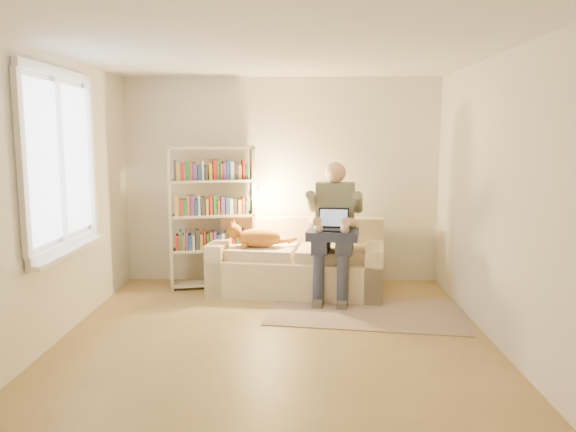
{
  "coord_description": "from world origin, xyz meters",
  "views": [
    {
      "loc": [
        0.22,
        -4.91,
        1.87
      ],
      "look_at": [
        0.1,
        1.0,
        1.03
      ],
      "focal_mm": 35.0,
      "sensor_mm": 36.0,
      "label": 1
    }
  ],
  "objects_px": {
    "sofa": "(298,265)",
    "bookshelf": "(212,210)",
    "laptop": "(338,224)",
    "person": "(334,223)",
    "cat": "(255,237)"
  },
  "relations": [
    {
      "from": "laptop",
      "to": "person",
      "type": "bearing_deg",
      "value": 109.09
    },
    {
      "from": "bookshelf",
      "to": "laptop",
      "type": "bearing_deg",
      "value": -31.63
    },
    {
      "from": "person",
      "to": "bookshelf",
      "type": "relative_size",
      "value": 0.89
    },
    {
      "from": "person",
      "to": "cat",
      "type": "distance_m",
      "value": 0.97
    },
    {
      "from": "sofa",
      "to": "person",
      "type": "height_order",
      "value": "person"
    },
    {
      "from": "sofa",
      "to": "bookshelf",
      "type": "relative_size",
      "value": 1.23
    },
    {
      "from": "sofa",
      "to": "bookshelf",
      "type": "distance_m",
      "value": 1.25
    },
    {
      "from": "sofa",
      "to": "cat",
      "type": "xyz_separation_m",
      "value": [
        -0.51,
        -0.06,
        0.36
      ]
    },
    {
      "from": "cat",
      "to": "bookshelf",
      "type": "xyz_separation_m",
      "value": [
        -0.54,
        0.22,
        0.3
      ]
    },
    {
      "from": "sofa",
      "to": "bookshelf",
      "type": "bearing_deg",
      "value": 179.73
    },
    {
      "from": "cat",
      "to": "bookshelf",
      "type": "bearing_deg",
      "value": 166.36
    },
    {
      "from": "laptop",
      "to": "bookshelf",
      "type": "relative_size",
      "value": 0.22
    },
    {
      "from": "person",
      "to": "laptop",
      "type": "height_order",
      "value": "person"
    },
    {
      "from": "bookshelf",
      "to": "cat",
      "type": "bearing_deg",
      "value": -33.86
    },
    {
      "from": "sofa",
      "to": "person",
      "type": "xyz_separation_m",
      "value": [
        0.42,
        -0.22,
        0.56
      ]
    }
  ]
}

